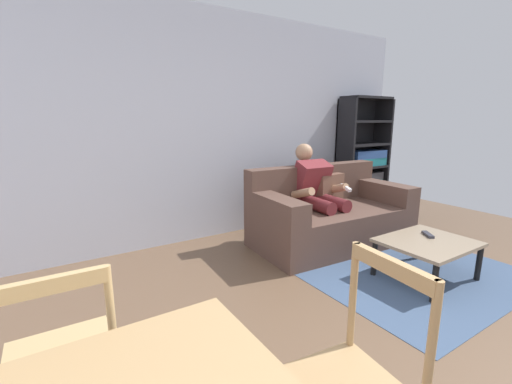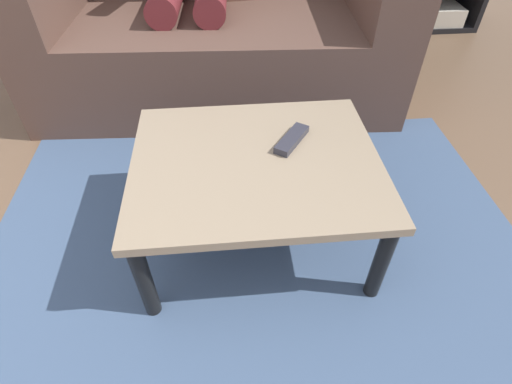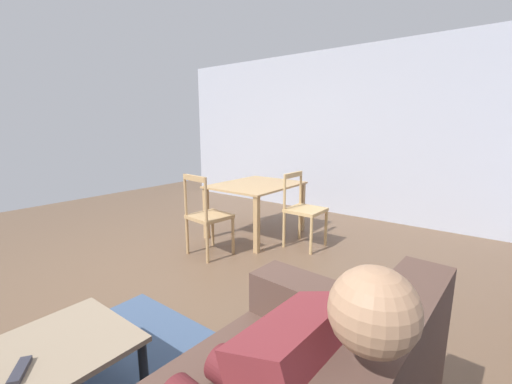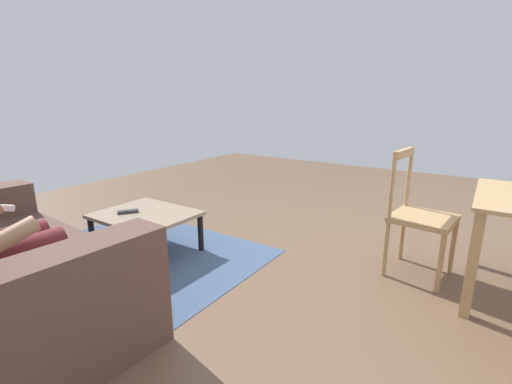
{
  "view_description": "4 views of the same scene",
  "coord_description": "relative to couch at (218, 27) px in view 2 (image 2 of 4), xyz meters",
  "views": [
    {
      "loc": [
        -1.53,
        -0.82,
        1.46
      ],
      "look_at": [
        -0.14,
        1.37,
        0.9
      ],
      "focal_mm": 23.77,
      "sensor_mm": 36.0,
      "label": 1
    },
    {
      "loc": [
        1.29,
        -0.17,
        1.17
      ],
      "look_at": [
        1.38,
        0.81,
        0.22
      ],
      "focal_mm": 27.65,
      "sensor_mm": 36.0,
      "label": 2
    },
    {
      "loc": [
        1.88,
        2.54,
        1.48
      ],
      "look_at": [
        -1.56,
        -0.09,
        0.6
      ],
      "focal_mm": 22.68,
      "sensor_mm": 36.0,
      "label": 3
    },
    {
      "loc": [
        -1.0,
        2.66,
        1.31
      ],
      "look_at": [
        -0.14,
        1.37,
        0.9
      ],
      "focal_mm": 24.53,
      "sensor_mm": 36.0,
      "label": 4
    }
  ],
  "objects": [
    {
      "name": "tv_remote",
      "position": [
        0.23,
        -1.1,
        0.04
      ],
      "size": [
        0.14,
        0.17,
        0.02
      ],
      "primitive_type": "cube",
      "rotation": [
        0.0,
        0.0,
        2.53
      ],
      "color": "#2D2D38",
      "rests_on": "coffee_table"
    },
    {
      "name": "area_rug",
      "position": [
        0.1,
        -1.18,
        -0.33
      ],
      "size": [
        2.01,
        1.41,
        0.01
      ],
      "primitive_type": "cube",
      "rotation": [
        0.0,
        0.0,
        -0.0
      ],
      "color": "#3D5170",
      "rests_on": "ground_plane"
    },
    {
      "name": "couch",
      "position": [
        0.0,
        0.0,
        0.0
      ],
      "size": [
        1.9,
        1.04,
        0.9
      ],
      "color": "brown",
      "rests_on": "ground_plane"
    },
    {
      "name": "coffee_table",
      "position": [
        0.1,
        -1.18,
        -0.02
      ],
      "size": [
        0.8,
        0.67,
        0.36
      ],
      "color": "gray",
      "rests_on": "ground_plane"
    }
  ]
}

